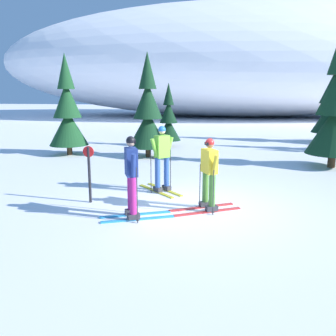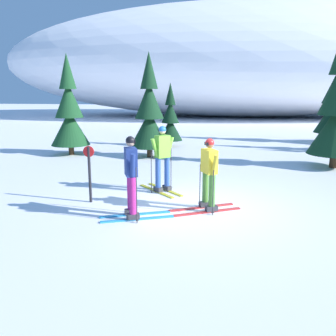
{
  "view_description": "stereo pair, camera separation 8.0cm",
  "coord_description": "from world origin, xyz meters",
  "px_view_note": "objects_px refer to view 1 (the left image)",
  "views": [
    {
      "loc": [
        0.47,
        -8.49,
        2.83
      ],
      "look_at": [
        -0.62,
        0.14,
        0.95
      ],
      "focal_mm": 39.08,
      "sensor_mm": 36.0,
      "label": 1
    },
    {
      "loc": [
        0.55,
        -8.48,
        2.83
      ],
      "look_at": [
        -0.62,
        0.14,
        0.95
      ],
      "focal_mm": 39.08,
      "sensor_mm": 36.0,
      "label": 2
    }
  ],
  "objects_px": {
    "skier_navy_jacket": "(132,176)",
    "trail_marker_post": "(89,171)",
    "skier_lime_jacket": "(162,158)",
    "pine_tree_right": "(335,99)",
    "pine_tree_left": "(148,114)",
    "pine_tree_center_left": "(169,120)",
    "pine_tree_far_left": "(68,113)",
    "skier_yellow_jacket": "(209,173)"
  },
  "relations": [
    {
      "from": "pine_tree_left",
      "to": "pine_tree_center_left",
      "type": "distance_m",
      "value": 3.09
    },
    {
      "from": "pine_tree_left",
      "to": "skier_lime_jacket",
      "type": "bearing_deg",
      "value": -75.7
    },
    {
      "from": "trail_marker_post",
      "to": "skier_navy_jacket",
      "type": "bearing_deg",
      "value": -37.17
    },
    {
      "from": "pine_tree_center_left",
      "to": "pine_tree_far_left",
      "type": "bearing_deg",
      "value": -144.18
    },
    {
      "from": "skier_yellow_jacket",
      "to": "pine_tree_center_left",
      "type": "height_order",
      "value": "pine_tree_center_left"
    },
    {
      "from": "pine_tree_center_left",
      "to": "pine_tree_right",
      "type": "xyz_separation_m",
      "value": [
        8.53,
        2.36,
        1.01
      ]
    },
    {
      "from": "skier_lime_jacket",
      "to": "skier_navy_jacket",
      "type": "height_order",
      "value": "skier_lime_jacket"
    },
    {
      "from": "skier_lime_jacket",
      "to": "pine_tree_left",
      "type": "bearing_deg",
      "value": 104.3
    },
    {
      "from": "skier_lime_jacket",
      "to": "pine_tree_right",
      "type": "bearing_deg",
      "value": 54.13
    },
    {
      "from": "skier_navy_jacket",
      "to": "pine_tree_center_left",
      "type": "xyz_separation_m",
      "value": [
        -0.5,
        10.49,
        0.35
      ]
    },
    {
      "from": "pine_tree_far_left",
      "to": "pine_tree_center_left",
      "type": "xyz_separation_m",
      "value": [
        4.03,
        2.91,
        -0.49
      ]
    },
    {
      "from": "pine_tree_right",
      "to": "trail_marker_post",
      "type": "bearing_deg",
      "value": -128.3
    },
    {
      "from": "pine_tree_left",
      "to": "pine_tree_right",
      "type": "xyz_separation_m",
      "value": [
        9.02,
        5.37,
        0.52
      ]
    },
    {
      "from": "skier_yellow_jacket",
      "to": "trail_marker_post",
      "type": "distance_m",
      "value": 3.0
    },
    {
      "from": "skier_navy_jacket",
      "to": "pine_tree_far_left",
      "type": "height_order",
      "value": "pine_tree_far_left"
    },
    {
      "from": "pine_tree_center_left",
      "to": "pine_tree_right",
      "type": "height_order",
      "value": "pine_tree_right"
    },
    {
      "from": "skier_navy_jacket",
      "to": "pine_tree_right",
      "type": "xyz_separation_m",
      "value": [
        8.03,
        12.85,
        1.36
      ]
    },
    {
      "from": "pine_tree_left",
      "to": "skier_navy_jacket",
      "type": "bearing_deg",
      "value": -82.46
    },
    {
      "from": "pine_tree_far_left",
      "to": "pine_tree_right",
      "type": "distance_m",
      "value": 13.63
    },
    {
      "from": "pine_tree_right",
      "to": "pine_tree_center_left",
      "type": "bearing_deg",
      "value": -164.55
    },
    {
      "from": "pine_tree_right",
      "to": "trail_marker_post",
      "type": "xyz_separation_m",
      "value": [
        -9.35,
        -11.85,
        -1.51
      ]
    },
    {
      "from": "pine_tree_left",
      "to": "pine_tree_right",
      "type": "relative_size",
      "value": 0.78
    },
    {
      "from": "pine_tree_left",
      "to": "pine_tree_far_left",
      "type": "bearing_deg",
      "value": 178.34
    },
    {
      "from": "skier_yellow_jacket",
      "to": "pine_tree_left",
      "type": "height_order",
      "value": "pine_tree_left"
    },
    {
      "from": "pine_tree_left",
      "to": "pine_tree_center_left",
      "type": "height_order",
      "value": "pine_tree_left"
    },
    {
      "from": "skier_yellow_jacket",
      "to": "skier_lime_jacket",
      "type": "height_order",
      "value": "skier_lime_jacket"
    },
    {
      "from": "skier_lime_jacket",
      "to": "skier_navy_jacket",
      "type": "relative_size",
      "value": 1.0
    },
    {
      "from": "pine_tree_center_left",
      "to": "pine_tree_right",
      "type": "distance_m",
      "value": 8.91
    },
    {
      "from": "skier_lime_jacket",
      "to": "pine_tree_far_left",
      "type": "height_order",
      "value": "pine_tree_far_left"
    },
    {
      "from": "skier_yellow_jacket",
      "to": "pine_tree_far_left",
      "type": "xyz_separation_m",
      "value": [
        -6.19,
        6.8,
        0.9
      ]
    },
    {
      "from": "skier_yellow_jacket",
      "to": "pine_tree_far_left",
      "type": "distance_m",
      "value": 9.24
    },
    {
      "from": "skier_lime_jacket",
      "to": "pine_tree_right",
      "type": "relative_size",
      "value": 0.33
    },
    {
      "from": "skier_yellow_jacket",
      "to": "trail_marker_post",
      "type": "height_order",
      "value": "skier_yellow_jacket"
    },
    {
      "from": "skier_yellow_jacket",
      "to": "skier_lime_jacket",
      "type": "xyz_separation_m",
      "value": [
        -1.32,
        1.44,
        0.06
      ]
    },
    {
      "from": "skier_lime_jacket",
      "to": "trail_marker_post",
      "type": "relative_size",
      "value": 1.28
    },
    {
      "from": "pine_tree_far_left",
      "to": "pine_tree_center_left",
      "type": "relative_size",
      "value": 1.37
    },
    {
      "from": "skier_navy_jacket",
      "to": "trail_marker_post",
      "type": "bearing_deg",
      "value": 142.83
    },
    {
      "from": "skier_lime_jacket",
      "to": "pine_tree_left",
      "type": "relative_size",
      "value": 0.43
    },
    {
      "from": "skier_navy_jacket",
      "to": "skier_lime_jacket",
      "type": "bearing_deg",
      "value": 81.04
    },
    {
      "from": "pine_tree_far_left",
      "to": "pine_tree_right",
      "type": "height_order",
      "value": "pine_tree_right"
    },
    {
      "from": "skier_navy_jacket",
      "to": "pine_tree_right",
      "type": "distance_m",
      "value": 15.21
    },
    {
      "from": "pine_tree_far_left",
      "to": "pine_tree_right",
      "type": "bearing_deg",
      "value": 22.75
    }
  ]
}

